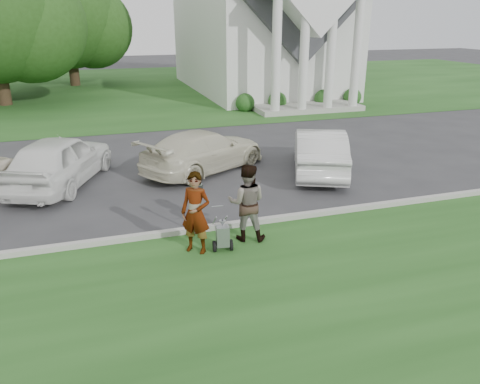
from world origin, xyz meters
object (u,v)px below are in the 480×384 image
church (260,4)px  car_b (59,160)px  striping_cart (223,237)px  person_right (247,203)px  car_c (204,151)px  tree_back (68,22)px  parking_meter_near (201,203)px  person_left (196,214)px  car_d (319,151)px

church → car_b: church is taller
striping_cart → person_right: (0.72, 0.41, 0.59)m
striping_cart → car_c: size_ratio=0.19×
tree_back → car_c: 25.26m
tree_back → car_b: 24.91m
person_right → parking_meter_near: bearing=-7.4°
striping_cart → person_left: 0.84m
tree_back → car_b: tree_back is taller
striping_cart → car_b: (-3.72, 5.99, 0.47)m
striping_cart → tree_back: bearing=103.2°
car_b → car_c: car_b is taller
car_b → car_c: 4.76m
striping_cart → person_left: size_ratio=0.49×
striping_cart → person_right: 1.01m
tree_back → car_c: bearing=-79.3°
car_d → tree_back: bearing=-48.9°
person_left → car_d: bearing=77.4°
person_left → parking_meter_near: bearing=106.1°
church → person_right: 25.38m
church → car_b: 22.65m
person_right → car_d: bearing=-113.1°
car_c → striping_cart: bearing=138.8°
parking_meter_near → striping_cart: bearing=-73.6°
person_left → car_c: bearing=112.0°
tree_back → person_right: (4.31, -30.19, -3.78)m
church → car_c: 20.21m
striping_cart → parking_meter_near: parking_meter_near is taller
car_c → person_right: bearing=145.2°
church → striping_cart: church is taller
car_b → car_d: size_ratio=1.04×
tree_back → person_right: 30.73m
church → parking_meter_near: size_ratio=17.69×
car_d → church: bearing=-80.5°
church → car_d: (-4.63, -19.06, -5.17)m
person_right → car_d: (4.07, 4.26, -0.18)m
person_right → parking_meter_near: (-0.99, 0.53, -0.09)m
person_right → car_b: (-4.43, 5.58, -0.12)m
church → parking_meter_near: 25.28m
striping_cart → car_d: (4.79, 4.66, 0.41)m
tree_back → person_right: size_ratio=5.07×
car_b → car_c: bearing=-156.1°
person_left → parking_meter_near: (0.31, 0.79, -0.10)m
person_right → car_d: size_ratio=0.40×
person_left → car_b: 6.64m
parking_meter_near → car_d: 6.29m
person_right → car_b: 7.13m
parking_meter_near → car_b: (-3.44, 5.06, -0.03)m
church → person_left: bearing=-113.0°
person_right → car_c: person_right is taller
person_right → church: bearing=-89.9°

